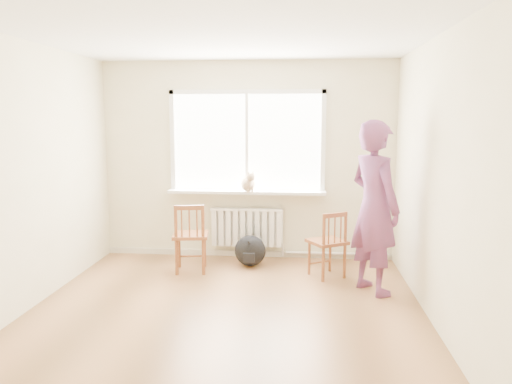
% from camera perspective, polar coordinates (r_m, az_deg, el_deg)
% --- Properties ---
extents(floor, '(4.50, 4.50, 0.00)m').
position_cam_1_polar(floor, '(5.00, -3.85, -14.30)').
color(floor, '#A36E43').
rests_on(floor, ground).
extents(ceiling, '(4.50, 4.50, 0.00)m').
position_cam_1_polar(ceiling, '(4.67, -4.19, 17.87)').
color(ceiling, white).
rests_on(ceiling, back_wall).
extents(back_wall, '(4.00, 0.01, 2.70)m').
position_cam_1_polar(back_wall, '(6.87, -1.00, 3.60)').
color(back_wall, beige).
rests_on(back_wall, ground).
extents(window, '(2.12, 0.05, 1.42)m').
position_cam_1_polar(window, '(6.82, -1.03, 6.20)').
color(window, white).
rests_on(window, back_wall).
extents(windowsill, '(2.15, 0.22, 0.04)m').
position_cam_1_polar(windowsill, '(6.81, -1.09, 0.00)').
color(windowsill, white).
rests_on(windowsill, back_wall).
extents(radiator, '(1.00, 0.12, 0.55)m').
position_cam_1_polar(radiator, '(6.92, -1.06, -4.00)').
color(radiator, white).
rests_on(radiator, back_wall).
extents(heating_pipe, '(1.40, 0.04, 0.04)m').
position_cam_1_polar(heating_pipe, '(7.01, 9.25, -6.96)').
color(heating_pipe, silver).
rests_on(heating_pipe, back_wall).
extents(baseboard, '(4.00, 0.03, 0.08)m').
position_cam_1_polar(baseboard, '(7.09, -0.99, -7.02)').
color(baseboard, beige).
rests_on(baseboard, ground).
extents(chair_left, '(0.49, 0.47, 0.88)m').
position_cam_1_polar(chair_left, '(6.34, -7.51, -5.20)').
color(chair_left, brown).
rests_on(chair_left, floor).
extents(chair_right, '(0.55, 0.54, 0.82)m').
position_cam_1_polar(chair_right, '(6.15, 8.36, -5.92)').
color(chair_right, brown).
rests_on(chair_right, floor).
extents(person, '(0.76, 0.84, 1.92)m').
position_cam_1_polar(person, '(5.64, 13.38, -1.73)').
color(person, '#B23B64').
rests_on(person, floor).
extents(cat, '(0.27, 0.42, 0.29)m').
position_cam_1_polar(cat, '(6.70, -0.86, 1.05)').
color(cat, '#CBB08A').
rests_on(cat, windowsill).
extents(backpack, '(0.50, 0.44, 0.41)m').
position_cam_1_polar(backpack, '(6.59, -0.67, -6.72)').
color(backpack, black).
rests_on(backpack, floor).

